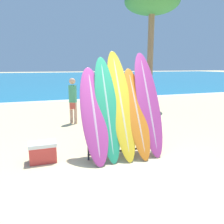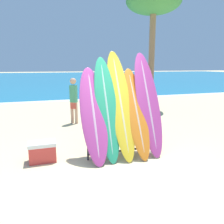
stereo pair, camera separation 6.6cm
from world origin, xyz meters
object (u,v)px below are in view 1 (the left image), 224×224
cooler_box (43,152)px  surfboard_rack (123,136)px  surfboard_slot_3 (136,112)px  person_mid_beach (73,99)px  surfboard_slot_4 (148,103)px  person_near_water (130,91)px  surfboard_slot_1 (107,108)px  palm_tree (152,4)px  surfboard_slot_0 (94,114)px  surfboard_slot_2 (121,103)px

cooler_box → surfboard_rack: bearing=-7.8°
surfboard_slot_3 → person_mid_beach: surfboard_slot_3 is taller
surfboard_slot_4 → person_near_water: surfboard_slot_4 is taller
surfboard_slot_1 → palm_tree: 7.37m
palm_tree → surfboard_slot_4: bearing=-118.4°
surfboard_slot_3 → surfboard_slot_4: size_ratio=0.84×
person_near_water → surfboard_slot_1: bearing=-20.7°
surfboard_slot_4 → palm_tree: size_ratio=0.43×
person_mid_beach → cooler_box: bearing=-74.5°
person_mid_beach → surfboard_slot_0: bearing=-54.5°
surfboard_slot_0 → person_mid_beach: 3.21m
person_near_water → surfboard_slot_3: bearing=-13.8°
cooler_box → surfboard_slot_4: bearing=-2.6°
surfboard_slot_4 → palm_tree: (2.76, 5.10, 3.63)m
surfboard_slot_3 → palm_tree: palm_tree is taller
surfboard_slot_3 → palm_tree: 7.14m
surfboard_rack → surfboard_slot_1: bearing=163.5°
person_mid_beach → surfboard_slot_3: bearing=-37.0°
surfboard_slot_0 → palm_tree: (4.11, 5.18, 3.81)m
surfboard_slot_0 → surfboard_slot_3: size_ratio=1.01×
surfboard_rack → surfboard_slot_4: surfboard_slot_4 is taller
surfboard_slot_0 → surfboard_slot_1: bearing=8.7°
surfboard_slot_0 → person_mid_beach: bearing=89.4°
surfboard_slot_4 → palm_tree: palm_tree is taller
surfboard_slot_4 → cooler_box: (-2.45, 0.11, -0.97)m
person_mid_beach → surfboard_slot_2: bearing=-42.5°
surfboard_rack → cooler_box: (-1.77, 0.24, -0.24)m
surfboard_rack → surfboard_slot_2: surfboard_slot_2 is taller
surfboard_slot_1 → cooler_box: 1.69m
surfboard_slot_3 → surfboard_slot_2: bearing=163.7°
surfboard_slot_2 → surfboard_slot_4: bearing=-2.3°
surfboard_slot_0 → surfboard_slot_2: 0.69m
person_near_water → palm_tree: palm_tree is taller
surfboard_slot_3 → surfboard_slot_1: bearing=176.1°
surfboard_rack → person_mid_beach: person_mid_beach is taller
surfboard_rack → palm_tree: 7.63m
person_near_water → person_mid_beach: size_ratio=1.02×
surfboard_slot_1 → person_mid_beach: size_ratio=1.38×
surfboard_slot_0 → surfboard_slot_3: (1.01, -0.00, -0.01)m
surfboard_slot_1 → surfboard_slot_4: bearing=1.5°
surfboard_slot_4 → palm_tree: 6.84m
surfboard_slot_0 → surfboard_slot_1: (0.31, 0.05, 0.12)m
surfboard_slot_4 → cooler_box: size_ratio=4.14×
person_mid_beach → surfboard_slot_1: bearing=-48.9°
cooler_box → surfboard_slot_1: bearing=-5.6°
surfboard_slot_1 → person_near_water: bearing=61.2°
surfboard_slot_1 → surfboard_slot_4: (1.04, 0.03, 0.06)m
person_mid_beach → person_near_water: bearing=65.6°
surfboard_slot_3 → surfboard_slot_4: surfboard_slot_4 is taller
person_near_water → cooler_box: (-4.07, -4.69, -0.69)m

